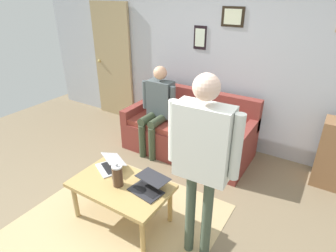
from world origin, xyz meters
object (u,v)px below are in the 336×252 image
(french_press, at_px, (118,175))
(side_shelf, at_px, (336,155))
(couch, at_px, (189,132))
(person_standing, at_px, (202,152))
(laptop_center, at_px, (110,165))
(interior_door, at_px, (113,62))
(coffee_table, at_px, (121,188))
(person_seated, at_px, (157,105))
(laptop_left, at_px, (148,186))

(french_press, xyz_separation_m, side_shelf, (-1.82, -1.85, -0.14))
(couch, relative_size, person_standing, 1.06)
(laptop_center, xyz_separation_m, side_shelf, (-2.09, -1.68, -0.07))
(interior_door, distance_m, side_shelf, 3.80)
(coffee_table, bearing_deg, person_seated, -70.81)
(person_standing, relative_size, person_seated, 1.34)
(couch, xyz_separation_m, side_shelf, (-1.89, -0.21, 0.12))
(interior_door, relative_size, laptop_center, 5.35)
(coffee_table, bearing_deg, laptop_center, -29.94)
(laptop_left, height_order, french_press, french_press)
(coffee_table, distance_m, side_shelf, 2.58)
(coffee_table, distance_m, person_seated, 1.52)
(laptop_center, xyz_separation_m, person_seated, (0.21, -1.24, 0.23))
(couch, bearing_deg, laptop_center, 82.26)
(side_shelf, xyz_separation_m, person_seated, (2.30, 0.43, 0.30))
(couch, height_order, person_standing, person_standing)
(coffee_table, distance_m, laptop_center, 0.33)
(laptop_left, distance_m, person_standing, 0.83)
(laptop_left, bearing_deg, person_standing, 175.48)
(laptop_center, xyz_separation_m, french_press, (-0.27, 0.18, 0.07))
(couch, relative_size, french_press, 7.12)
(couch, xyz_separation_m, french_press, (-0.07, 1.65, 0.26))
(couch, bearing_deg, coffee_table, 92.68)
(laptop_left, height_order, side_shelf, side_shelf)
(laptop_center, bearing_deg, person_seated, -80.33)
(interior_door, height_order, person_seated, interior_door)
(couch, xyz_separation_m, person_seated, (0.41, 0.23, 0.42))
(interior_door, height_order, couch, interior_door)
(french_press, height_order, person_standing, person_standing)
(french_press, bearing_deg, coffee_table, -117.03)
(french_press, relative_size, side_shelf, 0.30)
(french_press, xyz_separation_m, person_seated, (0.48, -1.42, 0.16))
(coffee_table, xyz_separation_m, side_shelf, (-1.81, -1.84, 0.03))
(interior_door, xyz_separation_m, person_standing, (-2.79, 2.07, 0.08))
(laptop_left, bearing_deg, coffee_table, 15.28)
(coffee_table, bearing_deg, interior_door, -47.49)
(couch, height_order, laptop_center, couch)
(interior_door, bearing_deg, side_shelf, 175.90)
(french_press, distance_m, side_shelf, 2.60)
(laptop_left, relative_size, person_seated, 0.28)
(coffee_table, xyz_separation_m, person_standing, (-0.86, -0.03, 0.70))
(laptop_center, bearing_deg, couch, -97.74)
(coffee_table, height_order, laptop_center, laptop_center)
(couch, bearing_deg, french_press, 92.32)
(interior_door, distance_m, laptop_center, 2.61)
(interior_door, distance_m, person_seated, 1.63)
(couch, height_order, laptop_left, couch)
(couch, distance_m, person_standing, 2.01)
(laptop_left, bearing_deg, couch, -76.63)
(interior_door, distance_m, couch, 2.04)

